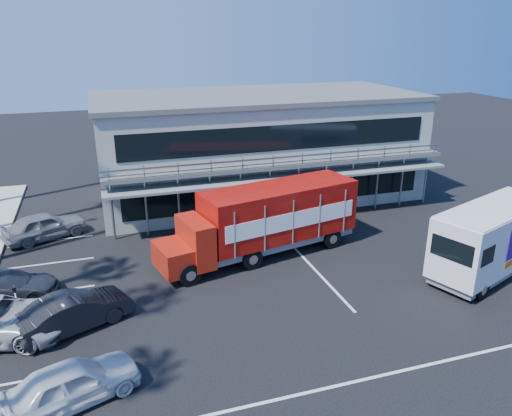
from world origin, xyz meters
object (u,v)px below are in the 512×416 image
object	(u,v)px
red_truck	(267,219)
parked_car_a	(72,383)
white_van	(492,239)
parked_car_b	(75,312)

from	to	relation	value
red_truck	parked_car_a	bearing A→B (deg)	-150.32
red_truck	white_van	world-z (taller)	red_truck
parked_car_a	white_van	bearing A→B (deg)	-100.36
red_truck	parked_car_a	world-z (taller)	red_truck
white_van	parked_car_a	world-z (taller)	white_van
red_truck	white_van	size ratio (longest dim) A/B	1.47
red_truck	parked_car_b	distance (m)	10.77
red_truck	parked_car_a	distance (m)	13.25
red_truck	white_van	distance (m)	11.21
parked_car_a	parked_car_b	bearing A→B (deg)	-19.83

